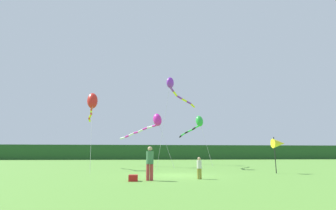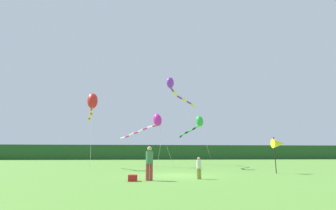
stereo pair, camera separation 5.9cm
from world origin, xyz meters
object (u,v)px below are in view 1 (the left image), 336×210
Objects in this scene: person_child at (199,167)px; person_adult at (150,161)px; kite_red at (92,102)px; kite_green at (198,123)px; banner_flag_pole at (279,144)px; kite_purple at (173,87)px; cooler_box at (133,178)px; kite_magenta at (154,122)px.

person_adult is at bearing -168.92° from person_child.
kite_red is at bearing 117.35° from person_adult.
kite_green is at bearing 32.56° from kite_red.
kite_purple reaches higher than banner_flag_pole.
cooler_box is (-0.85, -0.19, -0.83)m from person_adult.
banner_flag_pole reaches higher than person_child.
kite_purple is (3.49, 12.01, 8.18)m from cooler_box.
kite_magenta is (-2.07, 13.05, 4.10)m from person_child.
banner_flag_pole is at bearing 27.61° from person_child.
kite_purple is (2.64, 11.82, 7.35)m from person_adult.
kite_purple is at bearing 90.76° from person_child.
person_adult is 0.29× the size of kite_magenta.
kite_red is at bearing 129.96° from person_child.
cooler_box is 11.37m from banner_flag_pole.
kite_magenta reaches higher than banner_flag_pole.
person_adult is 0.22× the size of kite_red.
kite_magenta is (0.72, 13.60, 3.78)m from person_adult.
kite_magenta reaches higher than person_child.
person_adult is 1.48× the size of person_child.
kite_green is 0.84× the size of kite_red.
person_child is 2.57× the size of cooler_box.
person_adult is at bearing -110.13° from kite_green.
person_child is at bearing -152.39° from banner_flag_pole.
person_child is at bearing 11.08° from person_adult.
kite_red is (-5.24, 10.13, 5.17)m from person_adult.
person_adult is at bearing -156.87° from banner_flag_pole.
kite_magenta is at bearing 132.67° from banner_flag_pole.
kite_green is (-3.07, 13.53, 3.13)m from banner_flag_pole.
person_child is at bearing -102.11° from kite_green.
cooler_box is 0.08× the size of kite_magenta.
kite_magenta is at bearing 30.22° from kite_red.
kite_magenta is at bearing 86.96° from person_adult.
kite_purple is at bearing 73.79° from cooler_box.
kite_red is (-11.68, -7.46, 0.92)m from kite_green.
cooler_box is 12.71m from kite_red.
kite_magenta is at bearing 99.00° from person_child.
kite_magenta is at bearing -145.12° from kite_green.
kite_purple reaches higher than person_child.
cooler_box is 0.07× the size of kite_green.
cooler_box is 0.06× the size of kite_red.
banner_flag_pole is at bearing 23.13° from person_adult.
kite_red reaches higher than person_child.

